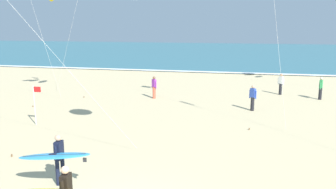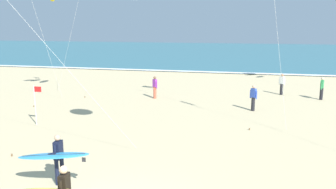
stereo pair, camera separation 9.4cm
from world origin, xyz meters
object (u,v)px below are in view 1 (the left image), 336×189
surfer_trailing (57,156)px  bystander_blue_top (253,98)px  bystander_white_top (281,84)px  bystander_green_top (321,88)px  lifeguard_flag (35,101)px  bystander_purple_top (154,87)px

surfer_trailing → bystander_blue_top: bearing=62.2°
bystander_blue_top → bystander_white_top: bearing=69.2°
bystander_white_top → bystander_green_top: size_ratio=1.00×
bystander_white_top → bystander_green_top: 2.84m
surfer_trailing → lifeguard_flag: lifeguard_flag is taller
surfer_trailing → bystander_green_top: (10.91, 16.15, -0.24)m
surfer_trailing → bystander_green_top: bearing=56.0°
bystander_blue_top → bystander_white_top: size_ratio=1.00×
lifeguard_flag → surfer_trailing: bearing=-51.9°
surfer_trailing → bystander_white_top: size_ratio=1.54×
bystander_white_top → lifeguard_flag: size_ratio=0.76×
bystander_white_top → bystander_purple_top: bearing=-158.9°
bystander_purple_top → lifeguard_flag: bearing=-119.0°
bystander_blue_top → bystander_green_top: size_ratio=1.00×
bystander_blue_top → lifeguard_flag: lifeguard_flag is taller
bystander_white_top → lifeguard_flag: (-13.17, -11.19, 0.45)m
bystander_green_top → bystander_blue_top: bearing=-137.2°
bystander_purple_top → surfer_trailing: bearing=-87.8°
surfer_trailing → bystander_white_top: bearing=64.3°
bystander_purple_top → bystander_blue_top: bearing=-17.2°
bystander_purple_top → lifeguard_flag: (-4.29, -7.76, 0.45)m
bystander_purple_top → bystander_white_top: bearing=21.1°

